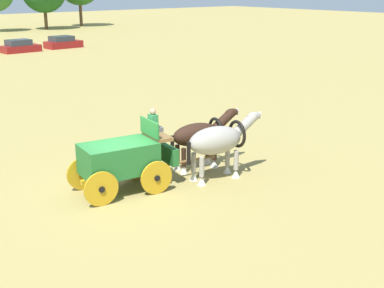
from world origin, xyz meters
The scene contains 6 objects.
ground_plane centered at (0.00, 0.00, 0.00)m, with size 220.00×220.00×0.00m, color #9E8C4C.
show_wagon centered at (0.15, -0.02, 1.14)m, with size 5.44×2.15×2.65m.
draft_horse_near centered at (3.63, 0.13, 1.29)m, with size 2.98×1.14×2.15m.
draft_horse_off centered at (3.42, -1.15, 1.40)m, with size 3.13×1.29×2.27m.
parked_vehicle_e centered at (12.38, 38.99, 0.56)m, with size 3.92×2.11×1.29m.
parked_vehicle_f centered at (17.47, 39.65, 0.56)m, with size 3.94×2.21×1.30m.
Camera 1 is at (-8.70, -14.45, 6.74)m, focal length 49.55 mm.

